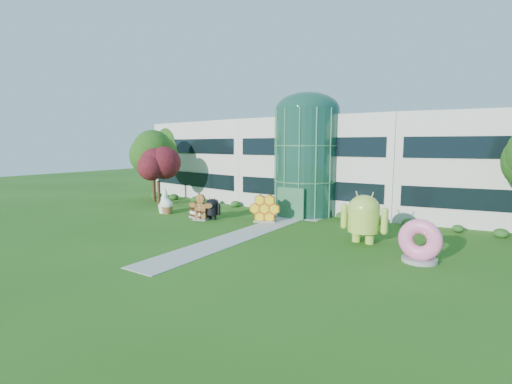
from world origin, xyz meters
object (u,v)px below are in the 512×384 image
Objects in this scene: donut at (420,240)px; gingerbread at (201,207)px; android_green at (364,215)px; android_black at (212,207)px.

donut is 18.37m from gingerbread.
android_green is 1.77× the size of android_black.
android_green reaches higher than gingerbread.
donut is at bearing -26.65° from android_green.
donut is at bearing -7.95° from android_black.
android_green is 14.32m from gingerbread.
android_black is at bearing -178.12° from android_green.
gingerbread is (-0.64, -0.80, 0.08)m from android_black.
android_green reaches higher than donut.
donut is (3.98, -2.32, -0.66)m from android_green.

